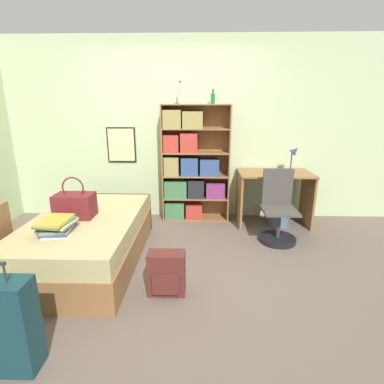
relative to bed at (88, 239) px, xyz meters
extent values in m
plane|color=#66564C|center=(0.79, -0.02, -0.25)|extent=(14.00, 14.00, 0.00)
cube|color=beige|center=(0.79, 1.51, 1.05)|extent=(10.00, 0.06, 2.60)
cube|color=black|center=(0.04, 1.47, 0.84)|extent=(0.42, 0.02, 0.51)
cube|color=beige|center=(0.04, 1.46, 0.84)|extent=(0.38, 0.01, 0.47)
cube|color=olive|center=(0.00, -0.02, -0.10)|extent=(1.09, 1.84, 0.31)
cube|color=tan|center=(0.00, -0.02, 0.16)|extent=(1.06, 1.81, 0.20)
cube|color=olive|center=(0.00, 0.88, 0.00)|extent=(1.09, 0.04, 0.51)
cube|color=maroon|center=(-0.10, 0.00, 0.38)|extent=(0.39, 0.26, 0.25)
torus|color=maroon|center=(-0.10, 0.00, 0.58)|extent=(0.23, 0.02, 0.23)
cube|color=silver|center=(-0.09, -0.41, 0.26)|extent=(0.28, 0.35, 0.01)
cube|color=#334C84|center=(-0.10, -0.41, 0.28)|extent=(0.27, 0.32, 0.02)
cube|color=beige|center=(-0.10, -0.40, 0.30)|extent=(0.27, 0.34, 0.02)
cube|color=#99894C|center=(-0.09, -0.42, 0.32)|extent=(0.24, 0.30, 0.01)
cube|color=#232328|center=(-0.10, -0.42, 0.33)|extent=(0.28, 0.29, 0.01)
cube|color=beige|center=(-0.11, -0.39, 0.34)|extent=(0.29, 0.32, 0.02)
cube|color=#427A4C|center=(-0.12, -0.42, 0.36)|extent=(0.30, 0.36, 0.02)
cube|color=gold|center=(-0.11, -0.42, 0.38)|extent=(0.24, 0.33, 0.02)
cylinder|color=#2D2D33|center=(0.07, -1.43, 0.45)|extent=(0.01, 0.01, 0.12)
cube|color=olive|center=(0.68, 1.32, 0.59)|extent=(0.02, 0.29, 1.68)
cube|color=olive|center=(1.63, 1.32, 0.59)|extent=(0.02, 0.29, 1.68)
cube|color=olive|center=(1.15, 1.46, 0.59)|extent=(0.97, 0.01, 1.68)
cube|color=olive|center=(1.15, 1.32, -0.24)|extent=(0.93, 0.29, 0.02)
cube|color=olive|center=(1.15, 1.32, 0.08)|extent=(0.93, 0.29, 0.02)
cube|color=olive|center=(1.15, 1.32, 0.42)|extent=(0.93, 0.29, 0.02)
cube|color=olive|center=(1.15, 1.32, 0.75)|extent=(0.93, 0.29, 0.02)
cube|color=olive|center=(1.15, 1.32, 1.09)|extent=(0.93, 0.29, 0.02)
cube|color=olive|center=(1.15, 1.32, 1.42)|extent=(0.93, 0.29, 0.02)
cube|color=#427A4C|center=(0.84, 1.30, -0.11)|extent=(0.28, 0.22, 0.25)
cube|color=#B2382D|center=(1.13, 1.30, -0.13)|extent=(0.24, 0.22, 0.21)
cube|color=#427A4C|center=(0.86, 1.30, 0.22)|extent=(0.32, 0.22, 0.25)
cube|color=#232328|center=(1.16, 1.30, 0.22)|extent=(0.23, 0.22, 0.27)
cube|color=#7A336B|center=(1.44, 1.30, 0.20)|extent=(0.27, 0.22, 0.22)
cube|color=#99894C|center=(0.80, 1.30, 0.56)|extent=(0.21, 0.22, 0.27)
cube|color=#334C84|center=(1.06, 1.30, 0.56)|extent=(0.24, 0.22, 0.26)
cube|color=#334C84|center=(1.35, 1.30, 0.55)|extent=(0.27, 0.22, 0.24)
cube|color=#B2382D|center=(0.80, 1.30, 0.89)|extent=(0.21, 0.22, 0.24)
cube|color=#B2382D|center=(1.06, 1.30, 0.90)|extent=(0.24, 0.22, 0.27)
cube|color=#99894C|center=(0.82, 1.30, 1.22)|extent=(0.25, 0.22, 0.25)
cube|color=#99894C|center=(1.11, 1.30, 1.21)|extent=(0.28, 0.22, 0.23)
cylinder|color=#B7BCC1|center=(0.94, 1.28, 1.53)|extent=(0.06, 0.06, 0.21)
cylinder|color=#B7BCC1|center=(0.94, 1.28, 1.67)|extent=(0.02, 0.02, 0.07)
cylinder|color=#232328|center=(0.94, 1.28, 1.71)|extent=(0.03, 0.03, 0.02)
cylinder|color=#1E6B2D|center=(1.38, 1.32, 1.49)|extent=(0.06, 0.06, 0.13)
cylinder|color=#1E6B2D|center=(1.38, 1.32, 1.58)|extent=(0.02, 0.02, 0.04)
cylinder|color=#232328|center=(1.38, 1.32, 1.61)|extent=(0.03, 0.03, 0.02)
cube|color=olive|center=(2.26, 1.16, 0.50)|extent=(1.01, 0.60, 0.02)
cube|color=olive|center=(1.78, 1.16, 0.11)|extent=(0.03, 0.56, 0.74)
cube|color=olive|center=(2.75, 1.16, 0.11)|extent=(0.03, 0.56, 0.74)
cylinder|color=navy|center=(2.49, 1.22, 0.52)|extent=(0.13, 0.13, 0.02)
cylinder|color=navy|center=(2.49, 1.22, 0.65)|extent=(0.02, 0.02, 0.26)
cone|color=navy|center=(2.53, 1.22, 0.80)|extent=(0.15, 0.11, 0.15)
cylinder|color=black|center=(2.20, 0.54, -0.22)|extent=(0.46, 0.46, 0.06)
cylinder|color=#333338|center=(2.20, 0.54, -0.05)|extent=(0.05, 0.05, 0.40)
cube|color=#47423D|center=(2.20, 0.54, 0.16)|extent=(0.42, 0.42, 0.03)
cube|color=#47423D|center=(2.20, 0.73, 0.41)|extent=(0.37, 0.04, 0.47)
cube|color=#56231E|center=(0.93, -0.57, -0.05)|extent=(0.33, 0.17, 0.40)
cube|color=#56231E|center=(0.93, -0.68, -0.11)|extent=(0.23, 0.03, 0.18)
cylinder|color=slate|center=(2.36, 1.10, -0.14)|extent=(0.28, 0.28, 0.24)
camera|label=1|loc=(1.23, -2.96, 1.39)|focal=28.00mm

